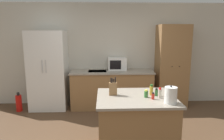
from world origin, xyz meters
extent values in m
cube|color=beige|center=(0.00, 2.33, 1.30)|extent=(7.20, 0.06, 2.60)
cube|color=white|center=(-1.46, 1.97, 0.95)|extent=(0.87, 0.66, 1.90)
cylinder|color=silver|center=(-1.50, 1.63, 1.10)|extent=(0.02, 0.02, 0.30)
cylinder|color=silver|center=(-1.42, 1.63, 1.10)|extent=(0.02, 0.02, 0.30)
cube|color=olive|center=(0.09, 1.97, 0.44)|extent=(1.98, 0.65, 0.89)
cube|color=gray|center=(0.09, 1.97, 0.90)|extent=(2.02, 0.69, 0.03)
cube|color=#9EA0A3|center=(-0.27, 1.97, 0.92)|extent=(0.44, 0.34, 0.01)
cube|color=olive|center=(1.60, 2.02, 1.02)|extent=(0.73, 0.57, 2.05)
sphere|color=black|center=(1.51, 1.72, 1.06)|extent=(0.02, 0.02, 0.02)
sphere|color=black|center=(1.69, 1.72, 1.06)|extent=(0.02, 0.02, 0.02)
cube|color=olive|center=(0.37, -0.02, 0.43)|extent=(1.10, 0.90, 0.87)
cube|color=gray|center=(0.37, -0.02, 0.88)|extent=(1.16, 0.96, 0.03)
cube|color=white|center=(0.23, 2.11, 1.08)|extent=(0.46, 0.34, 0.31)
cube|color=black|center=(0.18, 1.94, 1.08)|extent=(0.27, 0.01, 0.22)
cube|color=olive|center=(0.03, 0.07, 1.00)|extent=(0.12, 0.07, 0.19)
cylinder|color=black|center=(0.00, 0.06, 1.14)|extent=(0.02, 0.02, 0.08)
cylinder|color=black|center=(0.02, 0.07, 1.13)|extent=(0.02, 0.02, 0.07)
cylinder|color=black|center=(0.04, 0.08, 1.13)|extent=(0.02, 0.02, 0.06)
cylinder|color=black|center=(0.07, 0.07, 1.14)|extent=(0.02, 0.02, 0.09)
cylinder|color=#337033|center=(0.69, 0.01, 0.95)|extent=(0.04, 0.04, 0.10)
cylinder|color=black|center=(0.69, 0.01, 1.01)|extent=(0.03, 0.03, 0.02)
cylinder|color=beige|center=(0.71, -0.10, 0.97)|extent=(0.05, 0.05, 0.13)
cylinder|color=red|center=(0.71, -0.10, 1.04)|extent=(0.04, 0.04, 0.03)
cylinder|color=gold|center=(0.62, 0.04, 0.97)|extent=(0.05, 0.05, 0.14)
cylinder|color=#286628|center=(0.62, 0.04, 1.05)|extent=(0.04, 0.04, 0.03)
cylinder|color=#B2281E|center=(0.60, -0.15, 0.94)|extent=(0.04, 0.04, 0.08)
cylinder|color=black|center=(0.60, -0.15, 0.99)|extent=(0.03, 0.03, 0.02)
cylinder|color=#337033|center=(0.52, -0.06, 0.95)|extent=(0.06, 0.06, 0.09)
cylinder|color=#E5DB4C|center=(0.52, -0.06, 1.01)|extent=(0.04, 0.04, 0.02)
cylinder|color=white|center=(0.79, -0.33, 1.01)|extent=(0.17, 0.17, 0.23)
sphere|color=#262628|center=(0.79, -0.33, 1.14)|extent=(0.02, 0.02, 0.02)
cylinder|color=red|center=(-2.14, 1.75, 0.20)|extent=(0.14, 0.14, 0.39)
cylinder|color=black|center=(-2.14, 1.75, 0.43)|extent=(0.06, 0.06, 0.07)
camera|label=1|loc=(-0.11, -2.87, 1.83)|focal=32.00mm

